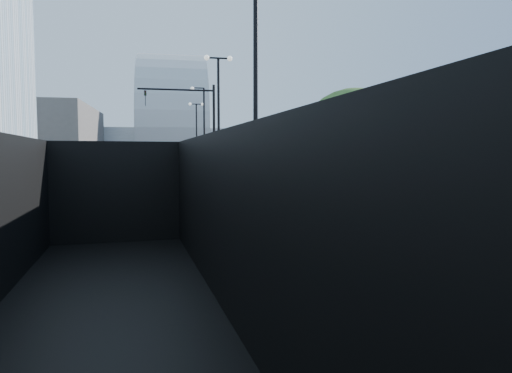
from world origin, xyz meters
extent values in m
cube|color=#4C2D23|center=(3.50, 40.00, 0.06)|extent=(7.00, 140.00, 0.12)
cube|color=slate|center=(6.20, 40.00, 0.07)|extent=(2.40, 140.00, 0.13)
cube|color=gray|center=(0.00, 40.00, 0.07)|extent=(0.30, 140.00, 0.14)
cube|color=slate|center=(-13.00, 40.00, 0.06)|extent=(4.00, 140.00, 0.12)
cube|color=black|center=(-3.55, 6.36, 1.72)|extent=(2.75, 2.85, 2.63)
cube|color=black|center=(-3.68, 7.85, 0.86)|extent=(2.46, 0.72, 1.31)
cube|color=black|center=(-3.41, 4.87, 1.06)|extent=(2.59, 1.03, 0.51)
cube|color=black|center=(-2.92, -0.61, 1.47)|extent=(3.36, 9.49, 0.12)
cube|color=black|center=(-1.66, -0.50, 2.48)|extent=(0.96, 9.27, 2.02)
cube|color=black|center=(-3.33, 3.91, 2.48)|extent=(2.53, 0.35, 2.02)
cylinder|color=black|center=(-4.55, 5.67, 0.56)|extent=(0.40, 1.14, 1.11)
cylinder|color=silver|center=(-4.55, 5.67, 0.56)|extent=(0.40, 0.64, 0.61)
cylinder|color=black|center=(-2.44, 5.86, 0.56)|extent=(0.40, 1.14, 1.11)
cylinder|color=silver|center=(-2.44, 5.86, 0.56)|extent=(0.40, 0.64, 0.61)
cylinder|color=black|center=(-4.70, 7.26, 0.56)|extent=(0.40, 1.14, 1.11)
cylinder|color=silver|center=(-4.70, 7.26, 0.56)|extent=(0.40, 0.64, 0.61)
cylinder|color=black|center=(-2.58, 7.45, 0.56)|extent=(0.40, 1.14, 1.11)
cylinder|color=silver|center=(-2.58, 7.45, 0.56)|extent=(0.40, 0.64, 0.61)
cylinder|color=black|center=(-4.26, 2.48, 0.56)|extent=(0.40, 1.14, 1.11)
cylinder|color=silver|center=(-4.26, 2.48, 0.56)|extent=(0.40, 0.64, 0.61)
cylinder|color=black|center=(-2.15, 2.67, 0.56)|extent=(0.40, 1.14, 1.11)
cylinder|color=silver|center=(-2.15, 2.67, 0.56)|extent=(0.40, 0.64, 0.61)
cylinder|color=black|center=(-4.37, 3.67, 0.56)|extent=(0.40, 1.14, 1.11)
cylinder|color=silver|center=(-4.37, 3.67, 0.56)|extent=(0.40, 0.64, 0.61)
cylinder|color=black|center=(-2.26, 3.87, 0.56)|extent=(0.40, 1.14, 1.11)
cylinder|color=silver|center=(-2.26, 3.87, 0.56)|extent=(0.40, 0.64, 0.61)
imported|color=white|center=(-3.51, 22.39, 0.68)|extent=(2.22, 4.32, 1.36)
imported|color=black|center=(-7.88, 33.33, 0.68)|extent=(3.96, 5.39, 1.36)
imported|color=black|center=(-3.88, 46.10, 0.65)|extent=(3.21, 4.86, 1.31)
imported|color=black|center=(5.71, 20.38, 0.82)|extent=(0.67, 0.52, 1.64)
cylinder|color=black|center=(0.60, 10.00, 0.10)|extent=(0.56, 0.56, 0.20)
cylinder|color=black|center=(0.60, 10.00, 4.62)|extent=(0.16, 0.16, 9.00)
cylinder|color=black|center=(0.60, 22.00, 0.10)|extent=(0.56, 0.56, 0.20)
cylinder|color=black|center=(0.60, 22.00, 4.62)|extent=(0.16, 0.16, 9.00)
cylinder|color=black|center=(0.60, 22.00, 9.12)|extent=(1.40, 0.10, 0.10)
sphere|color=silver|center=(-0.10, 22.00, 9.12)|extent=(0.32, 0.32, 0.32)
sphere|color=silver|center=(1.30, 22.00, 9.12)|extent=(0.32, 0.32, 0.32)
cylinder|color=black|center=(0.60, 34.00, 0.10)|extent=(0.56, 0.56, 0.20)
cylinder|color=black|center=(0.60, 34.00, 4.62)|extent=(0.16, 0.16, 9.00)
cylinder|color=black|center=(0.10, 34.00, 9.12)|extent=(1.00, 0.10, 0.10)
sphere|color=silver|center=(-0.40, 34.00, 9.05)|extent=(0.32, 0.32, 0.32)
cylinder|color=black|center=(0.60, 46.00, 0.10)|extent=(0.56, 0.56, 0.20)
cylinder|color=black|center=(0.60, 46.00, 4.62)|extent=(0.16, 0.16, 9.00)
cylinder|color=black|center=(0.60, 46.00, 9.12)|extent=(1.40, 0.10, 0.10)
sphere|color=silver|center=(-0.10, 46.00, 9.12)|extent=(0.32, 0.32, 0.32)
sphere|color=silver|center=(1.30, 46.00, 9.12)|extent=(0.32, 0.32, 0.32)
cylinder|color=black|center=(0.60, 25.00, 4.00)|extent=(0.18, 0.18, 8.00)
cylinder|color=black|center=(-1.90, 25.00, 7.60)|extent=(5.00, 0.12, 0.12)
imported|color=black|center=(-3.90, 25.00, 7.00)|extent=(0.16, 0.20, 1.00)
cylinder|color=#382619|center=(1.60, 4.00, 1.61)|extent=(0.16, 0.16, 3.22)
sphere|color=#376121|center=(1.60, 4.00, 3.45)|extent=(2.41, 2.41, 2.41)
sphere|color=#376121|center=(2.00, 4.30, 3.22)|extent=(1.69, 1.69, 1.69)
sphere|color=#376121|center=(1.30, 3.70, 3.77)|extent=(1.45, 1.45, 1.45)
cylinder|color=#382619|center=(1.60, 15.00, 1.63)|extent=(0.16, 0.16, 3.26)
sphere|color=#3B6522|center=(1.60, 15.00, 3.49)|extent=(2.57, 2.57, 2.57)
sphere|color=#3B6522|center=(2.00, 15.30, 3.26)|extent=(1.80, 1.80, 1.80)
sphere|color=#3B6522|center=(1.30, 14.70, 3.82)|extent=(1.54, 1.54, 1.54)
cylinder|color=#382619|center=(1.60, 27.00, 1.70)|extent=(0.16, 0.16, 3.40)
sphere|color=#36561D|center=(1.60, 27.00, 3.65)|extent=(2.34, 2.34, 2.34)
sphere|color=#36561D|center=(2.00, 27.30, 3.40)|extent=(1.64, 1.64, 1.64)
sphere|color=#36561D|center=(1.30, 26.70, 3.99)|extent=(1.41, 1.41, 1.41)
cylinder|color=#382619|center=(1.60, 39.00, 1.58)|extent=(0.16, 0.16, 3.16)
sphere|color=#3F5B1F|center=(1.60, 39.00, 3.39)|extent=(2.70, 2.70, 2.70)
sphere|color=#3F5B1F|center=(2.00, 39.30, 3.16)|extent=(1.89, 1.89, 1.89)
sphere|color=#3F5B1F|center=(1.30, 38.70, 3.70)|extent=(1.62, 1.62, 1.62)
cube|color=#A2A8AC|center=(-2.00, 85.00, 4.00)|extent=(50.00, 28.00, 8.00)
cube|color=#5F5955|center=(-20.00, 60.00, 5.00)|extent=(14.00, 20.00, 10.00)
cube|color=#5E5955|center=(16.00, 50.00, 4.00)|extent=(12.00, 22.00, 8.00)
cube|color=#615B57|center=(18.00, 20.00, 3.50)|extent=(10.00, 16.00, 7.00)
cube|color=black|center=(2.40, 1.00, 0.13)|extent=(0.50, 0.50, 0.02)
cube|color=black|center=(2.40, 8.00, 0.13)|extent=(0.50, 0.50, 0.02)
cube|color=black|center=(2.40, 19.00, 0.13)|extent=(0.50, 0.50, 0.02)
camera|label=1|loc=(-2.27, -4.93, 3.21)|focal=30.75mm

